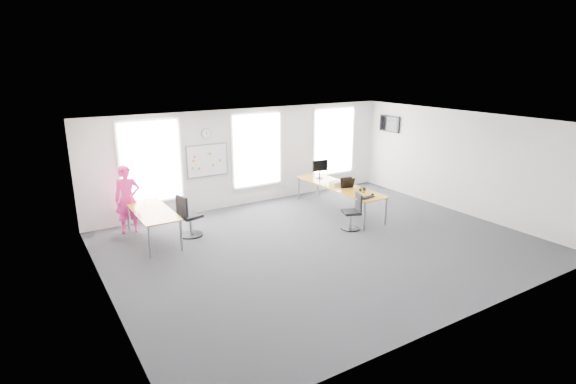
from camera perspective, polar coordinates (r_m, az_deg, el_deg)
floor at (r=11.20m, az=4.44°, el=-6.67°), size 10.00×10.00×0.00m
ceiling at (r=10.41m, az=4.80°, el=8.73°), size 10.00×10.00×0.00m
wall_back at (r=14.03m, az=-5.11°, el=4.44°), size 10.00×0.00×10.00m
wall_front at (r=8.02m, az=21.84°, el=-5.79°), size 10.00×0.00×10.00m
wall_left at (r=8.84m, az=-22.61°, el=-3.86°), size 0.00×10.00×10.00m
wall_right at (r=14.18m, az=21.17°, el=3.53°), size 0.00×10.00×10.00m
window_left at (r=12.93m, az=-17.04°, el=3.69°), size 1.60×0.06×2.20m
window_mid at (r=14.10m, az=-3.98°, el=5.36°), size 1.60×0.06×2.20m
window_right at (r=15.70m, az=5.80°, el=6.42°), size 1.60×0.06×2.20m
desk_right at (r=13.43m, az=6.51°, el=0.61°), size 0.89×3.33×0.81m
desk_left at (r=11.70m, az=-16.89°, el=-2.52°), size 0.87×2.18×0.80m
chair_right at (r=12.18m, az=8.26°, el=-2.72°), size 0.57×0.57×0.98m
chair_left at (r=11.80m, az=-12.56°, el=-3.28°), size 0.60×0.60×1.11m
person at (r=12.43m, az=-19.69°, el=-0.88°), size 0.72×0.54×1.79m
whiteboard at (r=13.46m, az=-10.20°, el=3.96°), size 1.20×0.03×0.90m
wall_clock at (r=13.31m, az=-10.37°, el=7.33°), size 0.30×0.04×0.30m
tv at (r=15.96m, az=12.77°, el=8.45°), size 0.06×0.90×0.55m
keyboard at (r=12.31m, az=10.08°, el=-0.68°), size 0.46×0.22×0.02m
mouse at (r=12.58m, az=10.70°, el=-0.29°), size 0.11×0.14×0.05m
lens_cap at (r=12.80m, az=9.59°, el=-0.03°), size 0.08×0.08×0.01m
headphones at (r=12.89m, az=9.42°, el=0.30°), size 0.18×0.10×0.11m
laptop_sleeve at (r=13.15m, az=7.55°, el=1.15°), size 0.39×0.27×0.30m
paper_stack at (r=13.39m, az=6.07°, el=1.07°), size 0.37×0.29×0.11m
monitor at (r=14.11m, az=4.11°, el=3.13°), size 0.52×0.21×0.58m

